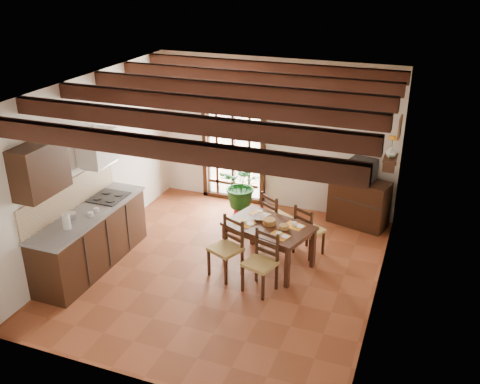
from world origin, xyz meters
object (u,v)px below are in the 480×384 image
at_px(chair_far_right, 308,239).
at_px(potted_plant, 242,187).
at_px(chair_near_right, 260,273).
at_px(pendant_lamp, 274,135).
at_px(chair_near_left, 226,258).
at_px(chair_far_left, 276,227).
at_px(sideboard, 359,202).
at_px(kitchen_counter, 91,238).
at_px(dining_table, 269,230).
at_px(crt_tv, 362,170).

xyz_separation_m(chair_far_right, potted_plant, (-1.46, 0.91, 0.30)).
height_order(chair_near_right, pendant_lamp, pendant_lamp).
distance_m(chair_near_right, pendant_lamp, 1.98).
bearing_deg(chair_near_left, pendant_lamp, 74.65).
xyz_separation_m(chair_far_left, sideboard, (1.18, 1.13, 0.15)).
distance_m(chair_near_left, sideboard, 2.84).
distance_m(kitchen_counter, chair_far_left, 2.97).
bearing_deg(sideboard, dining_table, -105.31).
xyz_separation_m(kitchen_counter, dining_table, (2.53, 0.98, 0.13)).
bearing_deg(chair_near_left, crt_tv, 79.65).
xyz_separation_m(chair_near_right, crt_tv, (0.97, 2.55, 0.77)).
distance_m(kitchen_counter, dining_table, 2.72).
xyz_separation_m(kitchen_counter, potted_plant, (1.57, 2.41, 0.10)).
bearing_deg(sideboard, chair_far_right, -98.68).
relative_size(kitchen_counter, potted_plant, 1.00).
bearing_deg(sideboard, crt_tv, -75.02).
relative_size(dining_table, crt_tv, 2.84).
height_order(kitchen_counter, chair_far_left, kitchen_counter).
xyz_separation_m(chair_near_left, chair_far_left, (0.39, 1.24, -0.00)).
bearing_deg(crt_tv, sideboard, 104.01).
distance_m(kitchen_counter, chair_near_left, 2.10).
distance_m(chair_near_left, potted_plant, 2.03).
bearing_deg(kitchen_counter, pendant_lamp, 23.18).
xyz_separation_m(kitchen_counter, pendant_lamp, (2.53, 1.08, 1.60)).
bearing_deg(dining_table, pendant_lamp, 107.72).
relative_size(dining_table, pendant_lamp, 1.72).
bearing_deg(pendant_lamp, kitchen_counter, -156.82).
height_order(chair_far_right, crt_tv, crt_tv).
relative_size(chair_near_right, pendant_lamp, 1.06).
bearing_deg(chair_far_left, dining_table, 130.31).
height_order(dining_table, chair_far_left, chair_far_left).
bearing_deg(potted_plant, pendant_lamp, -53.99).
bearing_deg(potted_plant, chair_far_right, -31.80).
bearing_deg(chair_near_right, sideboard, 86.16).
distance_m(chair_far_left, crt_tv, 1.80).
bearing_deg(chair_far_right, chair_near_left, 73.43).
relative_size(chair_far_right, sideboard, 0.85).
relative_size(chair_near_left, crt_tv, 1.78).
distance_m(chair_near_right, sideboard, 2.74).
distance_m(chair_far_right, sideboard, 1.45).
height_order(sideboard, potted_plant, potted_plant).
bearing_deg(pendant_lamp, chair_far_left, 99.97).
distance_m(chair_near_left, chair_far_right, 1.44).
xyz_separation_m(chair_far_right, sideboard, (0.58, 1.32, 0.16)).
relative_size(chair_near_left, sideboard, 0.91).
height_order(chair_near_left, chair_far_right, chair_near_left).
distance_m(potted_plant, pendant_lamp, 2.23).
height_order(kitchen_counter, chair_near_right, kitchen_counter).
relative_size(kitchen_counter, chair_near_right, 2.51).
distance_m(kitchen_counter, chair_near_right, 2.66).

